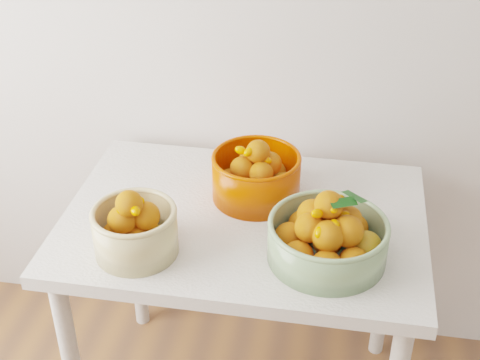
% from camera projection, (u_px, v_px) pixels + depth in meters
% --- Properties ---
extents(table, '(1.00, 0.70, 0.75)m').
position_uv_depth(table, '(244.00, 243.00, 1.91)').
color(table, silver).
rests_on(table, ground).
extents(bowl_cream, '(0.25, 0.25, 0.19)m').
position_uv_depth(bowl_cream, '(135.00, 229.00, 1.68)').
color(bowl_cream, tan).
rests_on(bowl_cream, table).
extents(bowl_green, '(0.34, 0.34, 0.19)m').
position_uv_depth(bowl_green, '(328.00, 237.00, 1.66)').
color(bowl_green, gray).
rests_on(bowl_green, table).
extents(bowl_orange, '(0.28, 0.28, 0.18)m').
position_uv_depth(bowl_orange, '(256.00, 176.00, 1.90)').
color(bowl_orange, '#D13400').
rests_on(bowl_orange, table).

